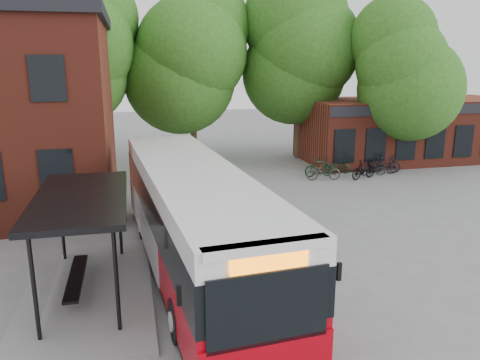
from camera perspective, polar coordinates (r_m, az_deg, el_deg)
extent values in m
plane|color=slate|center=(15.46, -0.57, -10.08)|extent=(100.00, 100.00, 0.00)
imported|color=#3F3531|center=(26.19, 10.16, 1.04)|extent=(1.97, 0.91, 1.00)
imported|color=black|center=(26.97, 9.65, 1.54)|extent=(1.84, 0.64, 1.09)
imported|color=#0B361D|center=(27.83, 11.88, 1.54)|extent=(1.57, 0.58, 0.82)
imported|color=black|center=(27.95, 15.86, 1.33)|extent=(1.56, 0.69, 0.79)
imported|color=black|center=(26.94, 14.84, 1.25)|extent=(1.88, 1.11, 1.09)
imported|color=black|center=(28.62, 16.87, 1.69)|extent=(1.88, 1.22, 0.93)
imported|color=black|center=(28.84, 17.30, 1.92)|extent=(1.90, 0.98, 1.10)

